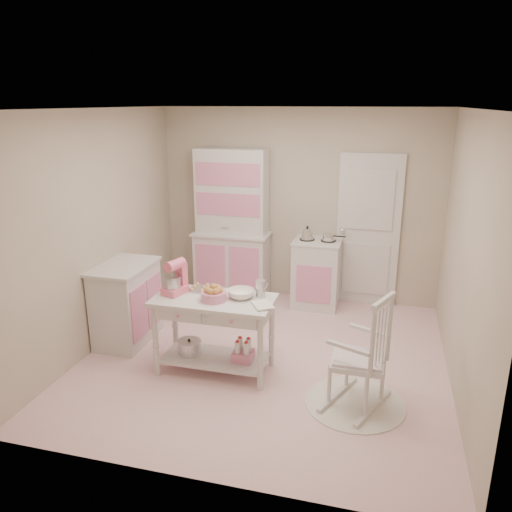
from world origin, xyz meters
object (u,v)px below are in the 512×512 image
Objects in this scene: stove at (316,273)px; hutch at (232,225)px; work_table at (215,335)px; base_cabinet at (127,303)px; rocking_chair at (358,350)px; bread_basket at (214,296)px; stand_mixer at (174,278)px.

hutch is at bearing 177.61° from stove.
work_table is at bearing -110.73° from stove.
base_cabinet is 2.72m from rocking_chair.
stove reaches higher than bread_basket.
base_cabinet is 3.68× the size of bread_basket.
base_cabinet is 1.26m from work_table.
stand_mixer is (0.78, -0.37, 0.51)m from base_cabinet.
hutch is 2.26× the size of stove.
bread_basket is (0.44, -0.07, -0.12)m from stand_mixer.
rocking_chair is at bearing -9.80° from work_table.
stove is at bearing 130.10° from rocking_chair.
hutch reaches higher than base_cabinet.
bread_basket is at bearing 9.35° from stand_mixer.
base_cabinet is 0.77× the size of work_table.
stand_mixer is at bearing -89.18° from hutch.
stove is 2.20m from bread_basket.
stove is 2.12m from work_table.
rocking_chair is (1.89, -2.28, -0.49)m from hutch.
work_table is 0.71m from stand_mixer.
base_cabinet reaches higher than bread_basket.
hutch is 6.12× the size of stand_mixer.
stove is at bearing -2.39° from hutch.
rocking_chair is 4.40× the size of bread_basket.
rocking_chair is (0.69, -2.23, 0.09)m from stove.
stove is at bearing 70.24° from bread_basket.
base_cabinet is 2.71× the size of stand_mixer.
work_table is at bearing -18.08° from base_cabinet.
work_table is at bearing -77.57° from hutch.
bread_basket is (-0.73, -2.04, 0.39)m from stove.
hutch reaches higher than stand_mixer.
rocking_chair reaches higher than work_table.
bread_basket reaches higher than work_table.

